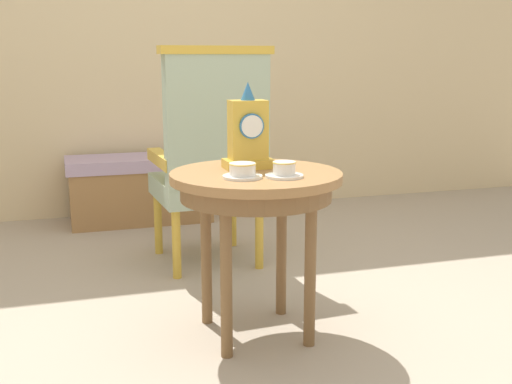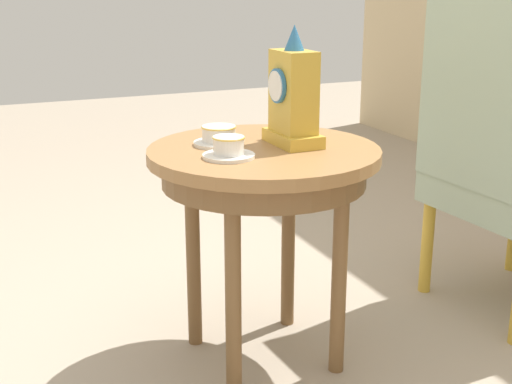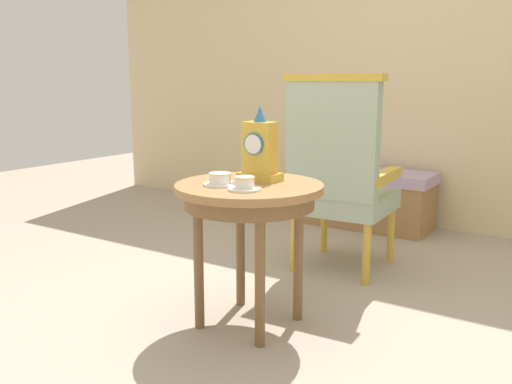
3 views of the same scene
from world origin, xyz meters
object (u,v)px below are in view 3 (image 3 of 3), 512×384
at_px(teacup_right, 245,184).
at_px(armchair, 339,172).
at_px(side_table, 249,202).
at_px(mantel_clock, 260,151).
at_px(window_bench, 369,198).
at_px(teacup_left, 220,180).

bearing_deg(teacup_right, armchair, 92.19).
height_order(side_table, teacup_right, teacup_right).
relative_size(teacup_right, mantel_clock, 0.42).
xyz_separation_m(side_table, window_bench, (-0.21, 1.94, -0.35)).
height_order(teacup_left, armchair, armchair).
relative_size(teacup_left, window_bench, 0.15).
bearing_deg(window_bench, armchair, -77.36).
xyz_separation_m(side_table, armchair, (0.03, 0.87, 0.02)).
xyz_separation_m(teacup_right, armchair, (-0.04, 1.00, -0.09)).
bearing_deg(armchair, window_bench, 102.64).
bearing_deg(mantel_clock, armchair, 87.62).
bearing_deg(armchair, mantel_clock, -92.38).
xyz_separation_m(teacup_left, window_bench, (-0.13, 2.04, -0.46)).
xyz_separation_m(side_table, teacup_left, (-0.08, -0.10, 0.11)).
relative_size(teacup_left, armchair, 0.13).
relative_size(mantel_clock, armchair, 0.29).
distance_m(teacup_left, mantel_clock, 0.24).
height_order(side_table, window_bench, side_table).
bearing_deg(window_bench, mantel_clock, -83.60).
bearing_deg(window_bench, teacup_right, -82.36).
distance_m(teacup_right, window_bench, 2.14).
bearing_deg(side_table, armchair, 88.15).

